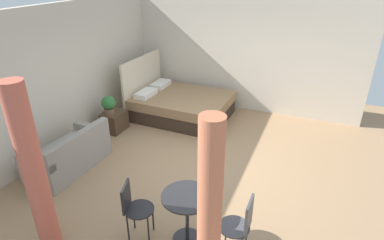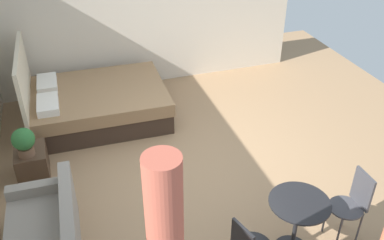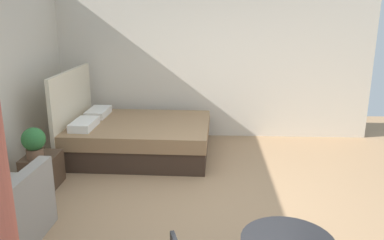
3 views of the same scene
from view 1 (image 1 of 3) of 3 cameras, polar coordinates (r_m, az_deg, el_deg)
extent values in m
cube|color=#9E7A56|center=(6.22, 1.56, -7.59)|extent=(8.77, 8.78, 0.02)
cube|color=beige|center=(7.08, -20.85, 7.63)|extent=(8.77, 0.12, 2.80)
cube|color=beige|center=(8.20, 9.23, 11.34)|extent=(0.12, 5.78, 2.80)
cube|color=#38281E|center=(7.94, -1.66, 1.72)|extent=(1.71, 2.21, 0.34)
cube|color=#93704C|center=(7.83, -1.68, 3.59)|extent=(1.76, 2.26, 0.22)
cube|color=beige|center=(8.26, -8.76, 6.38)|extent=(1.73, 0.10, 1.40)
cube|color=white|center=(7.84, -8.22, 4.70)|extent=(0.61, 0.33, 0.12)
cube|color=white|center=(8.43, -5.60, 6.37)|extent=(0.61, 0.33, 0.12)
cube|color=gray|center=(6.37, -21.15, -6.26)|extent=(1.52, 0.83, 0.43)
cube|color=gray|center=(5.97, -19.55, -3.86)|extent=(1.50, 0.19, 0.35)
cube|color=gray|center=(6.65, -17.53, -1.45)|extent=(0.17, 0.79, 0.14)
cube|color=gray|center=(5.87, -26.17, -6.91)|extent=(0.17, 0.79, 0.14)
cube|color=#473323|center=(7.47, -13.65, -0.20)|extent=(0.54, 0.42, 0.45)
cylinder|color=brown|center=(7.29, -14.50, 1.58)|extent=(0.22, 0.22, 0.13)
sphere|color=#2D6B33|center=(7.22, -14.67, 2.99)|extent=(0.31, 0.31, 0.31)
cylinder|color=black|center=(4.72, -0.83, -20.41)|extent=(0.41, 0.41, 0.02)
cylinder|color=black|center=(4.47, -0.86, -17.24)|extent=(0.05, 0.05, 0.74)
cylinder|color=black|center=(4.22, -0.89, -13.49)|extent=(0.68, 0.68, 0.02)
cylinder|color=black|center=(4.54, -7.77, -19.07)|extent=(0.02, 0.02, 0.47)
cylinder|color=black|center=(4.73, -6.98, -16.73)|extent=(0.02, 0.02, 0.47)
cylinder|color=black|center=(4.60, -11.32, -18.63)|extent=(0.02, 0.02, 0.47)
cylinder|color=black|center=(4.79, -10.35, -16.35)|extent=(0.02, 0.02, 0.47)
cylinder|color=black|center=(4.50, -9.33, -15.43)|extent=(0.49, 0.49, 0.02)
cube|color=black|center=(4.41, -11.68, -13.24)|extent=(0.31, 0.12, 0.38)
cylinder|color=#3F3F44|center=(4.53, 6.08, -18.98)|extent=(0.02, 0.02, 0.47)
cylinder|color=#3F3F44|center=(4.49, 9.66, -19.81)|extent=(0.02, 0.02, 0.47)
cylinder|color=#3F3F44|center=(4.24, 7.53, -18.34)|extent=(0.40, 0.40, 0.02)
cube|color=#3F3F44|center=(4.06, 10.10, -16.50)|extent=(0.32, 0.03, 0.45)
cylinder|color=#D1704C|center=(3.24, 3.08, -18.24)|extent=(0.23, 0.23, 2.33)
cylinder|color=#C15B47|center=(4.36, -26.38, -8.32)|extent=(0.27, 0.27, 2.33)
camera|label=2|loc=(3.54, -71.52, 18.79)|focal=39.96mm
camera|label=3|loc=(2.24, -44.98, -11.53)|focal=36.61mm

